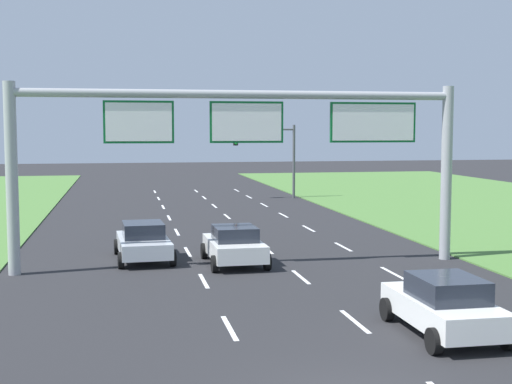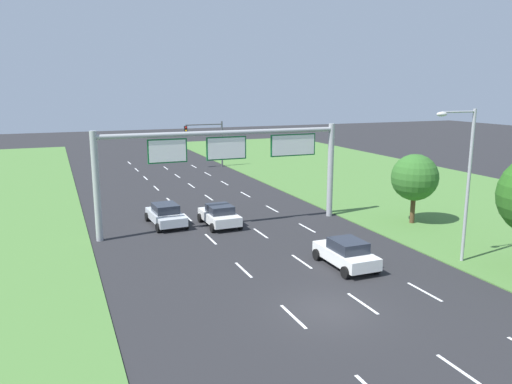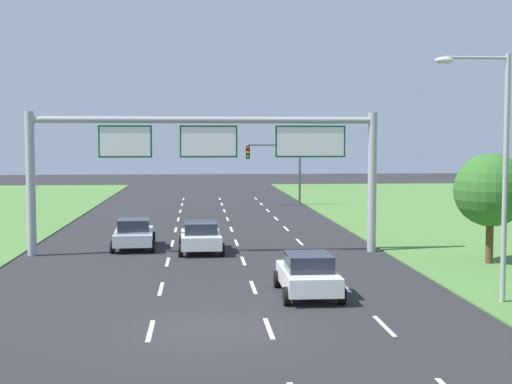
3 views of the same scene
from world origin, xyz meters
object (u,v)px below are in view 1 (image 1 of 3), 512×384
at_px(car_lead_silver, 143,241).
at_px(traffic_light_mast, 269,148).
at_px(car_near_red, 234,245).
at_px(car_mid_lane, 444,305).
at_px(sign_gantry, 249,138).

distance_m(car_lead_silver, traffic_light_mast, 26.18).
xyz_separation_m(car_near_red, car_mid_lane, (3.81, -10.49, 0.01)).
bearing_deg(car_mid_lane, sign_gantry, 108.30).
xyz_separation_m(car_lead_silver, car_mid_lane, (7.28, -12.10, 0.02)).
bearing_deg(sign_gantry, car_lead_silver, 152.13).
bearing_deg(car_near_red, car_mid_lane, -71.24).
relative_size(car_near_red, car_mid_lane, 0.98).
xyz_separation_m(car_near_red, traffic_light_mast, (6.73, 25.53, 3.10)).
height_order(car_near_red, traffic_light_mast, traffic_light_mast).
bearing_deg(car_lead_silver, traffic_light_mast, 63.91).
bearing_deg(traffic_light_mast, car_near_red, -104.76).
distance_m(car_near_red, traffic_light_mast, 26.58).
distance_m(car_lead_silver, car_mid_lane, 14.13).
bearing_deg(car_near_red, sign_gantry, -45.38).
height_order(car_near_red, car_lead_silver, car_lead_silver).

